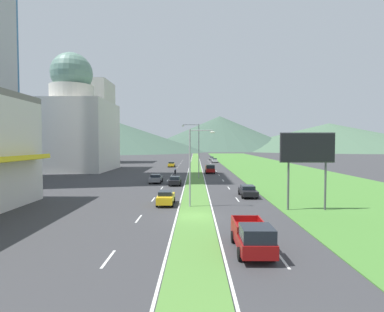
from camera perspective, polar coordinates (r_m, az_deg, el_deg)
ground_plane at (r=28.86m, az=0.60°, el=-11.25°), size 600.00×600.00×0.00m
grass_median at (r=88.31m, az=0.63°, el=-2.05°), size 3.20×240.00×0.06m
grass_verge_right at (r=90.68m, az=13.77°, el=-2.00°), size 24.00×240.00×0.06m
lane_dash_left_1 at (r=19.57m, az=-15.32°, el=-18.00°), size 0.16×2.80×0.01m
lane_dash_left_2 at (r=28.51m, az=-9.91°, el=-11.44°), size 0.16×2.80×0.01m
lane_dash_left_3 at (r=37.77m, az=-7.22°, el=-8.02°), size 0.16×2.80×0.01m
lane_dash_left_4 at (r=47.15m, az=-5.62°, el=-5.94°), size 0.16×2.80×0.01m
lane_dash_left_5 at (r=56.61m, az=-4.56°, el=-4.55°), size 0.16×2.80×0.01m
lane_dash_left_6 at (r=66.10m, az=-3.81°, el=-3.55°), size 0.16×2.80×0.01m
lane_dash_left_7 at (r=75.61m, az=-3.24°, el=-2.81°), size 0.16×2.80×0.01m
lane_dash_left_8 at (r=85.14m, az=-2.81°, el=-2.23°), size 0.16×2.80×0.01m
lane_dash_left_9 at (r=94.68m, az=-2.46°, el=-1.77°), size 0.16×2.80×0.01m
lane_dash_left_10 at (r=104.23m, az=-2.17°, el=-1.40°), size 0.16×2.80×0.01m
lane_dash_left_11 at (r=113.78m, az=-1.94°, el=-1.08°), size 0.16×2.80×0.01m
lane_dash_left_12 at (r=123.34m, az=-1.74°, el=-0.82°), size 0.16×2.80×0.01m
lane_dash_right_1 at (r=19.56m, az=16.49°, el=-18.02°), size 0.16×2.80×0.01m
lane_dash_right_2 at (r=28.50m, az=11.12°, el=-11.46°), size 0.16×2.80×0.01m
lane_dash_right_3 at (r=37.76m, az=8.45°, el=-8.02°), size 0.16×2.80×0.01m
lane_dash_right_4 at (r=47.15m, az=6.86°, el=-5.94°), size 0.16×2.80×0.01m
lane_dash_right_5 at (r=56.60m, az=5.81°, el=-4.55°), size 0.16×2.80×0.01m
lane_dash_right_6 at (r=66.10m, az=5.06°, el=-3.56°), size 0.16×2.80×0.01m
lane_dash_right_7 at (r=75.61m, az=4.50°, el=-2.82°), size 0.16×2.80×0.01m
lane_dash_right_8 at (r=85.14m, az=4.07°, el=-2.24°), size 0.16×2.80×0.01m
lane_dash_right_9 at (r=94.68m, az=3.72°, el=-1.78°), size 0.16×2.80×0.01m
lane_dash_right_10 at (r=104.23m, az=3.44°, el=-1.40°), size 0.16×2.80×0.01m
lane_dash_right_11 at (r=113.78m, az=3.20°, el=-1.09°), size 0.16×2.80×0.01m
lane_dash_right_12 at (r=123.34m, az=3.00°, el=-0.82°), size 0.16×2.80×0.01m
edge_line_median_left at (r=88.33m, az=-0.51°, el=-2.07°), size 0.16×240.00×0.01m
edge_line_median_right at (r=88.33m, az=1.77°, el=-2.07°), size 0.16×240.00×0.01m
domed_building at (r=83.35m, az=-21.37°, el=5.35°), size 19.22×19.22×29.52m
midrise_colored at (r=114.59m, az=-18.34°, el=5.99°), size 13.97×13.97×28.66m
hill_far_left at (r=264.68m, az=-15.58°, el=3.74°), size 166.11×166.11×27.38m
hill_far_center at (r=320.58m, az=5.18°, el=4.26°), size 165.21×165.21×35.25m
hill_far_right at (r=336.66m, az=24.13°, el=3.28°), size 228.09×228.09×27.08m
street_lamp_near at (r=32.45m, az=0.16°, el=-1.13°), size 2.76×0.43×8.31m
street_lamp_mid at (r=58.86m, az=0.94°, el=1.61°), size 3.43×0.34×10.54m
billboard_roadside at (r=32.81m, az=20.72°, el=0.82°), size 5.53×0.28×7.89m
car_0 at (r=53.32m, az=-6.73°, el=-4.16°), size 2.03×4.39×1.47m
car_1 at (r=88.87m, az=-3.84°, el=-1.56°), size 1.96×4.27×1.47m
car_2 at (r=34.25m, az=-4.91°, el=-7.74°), size 1.87×4.06×1.55m
car_3 at (r=40.00m, az=10.36°, el=-6.41°), size 2.04×4.61×1.41m
car_4 at (r=50.14m, az=-3.17°, el=-4.59°), size 1.92×4.39×1.45m
car_5 at (r=126.46m, az=3.67°, el=-0.41°), size 1.96×4.48×1.42m
car_6 at (r=109.72m, az=4.22°, el=-0.80°), size 1.94×4.60×1.52m
pickup_truck_0 at (r=70.09m, az=3.39°, el=-2.42°), size 2.18×5.40×2.00m
pickup_truck_1 at (r=19.93m, az=11.24°, el=-14.61°), size 2.18×5.40×2.00m
motorcycle_rider at (r=60.46m, az=-3.14°, el=-3.40°), size 0.36×2.00×1.80m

